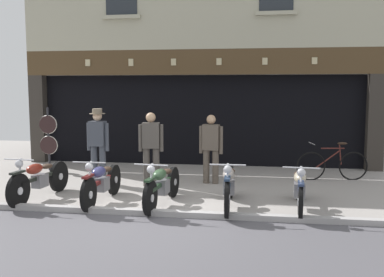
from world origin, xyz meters
TOP-DOWN VIEW (x-y plane):
  - ground at (0.00, -0.98)m, footprint 22.11×22.00m
  - shop_facade at (-0.00, 6.98)m, footprint 10.41×4.42m
  - motorcycle_left at (-2.59, 0.83)m, footprint 0.62×2.05m
  - motorcycle_center_left at (-1.26, 0.77)m, footprint 0.62×1.98m
  - motorcycle_center at (-0.05, 0.73)m, footprint 0.62×2.01m
  - motorcycle_center_right at (1.20, 0.82)m, footprint 0.62×2.11m
  - motorcycle_right at (2.50, 0.89)m, footprint 0.62×2.03m
  - salesman_left at (-2.01, 2.58)m, footprint 0.56×0.37m
  - shopkeeper_center at (-0.66, 2.35)m, footprint 0.56×0.27m
  - salesman_right at (0.64, 2.86)m, footprint 0.56×0.26m
  - tyre_sign_pole at (-3.88, 3.83)m, footprint 0.51×0.06m
  - advert_board_near at (1.42, 5.40)m, footprint 0.74×0.03m
  - leaning_bicycle at (3.52, 3.69)m, footprint 1.72×0.50m

SIDE VIEW (x-z plane):
  - ground at x=0.00m, z-range -0.13..0.05m
  - leaning_bicycle at x=3.52m, z-range -0.10..0.85m
  - motorcycle_right at x=2.50m, z-range -0.04..0.87m
  - motorcycle_center at x=-0.05m, z-range -0.04..0.87m
  - motorcycle_center_left at x=-1.26m, z-range -0.03..0.88m
  - motorcycle_left at x=-2.59m, z-range -0.04..0.89m
  - motorcycle_center_right at x=1.20m, z-range -0.03..0.90m
  - salesman_right at x=0.64m, z-range 0.08..1.69m
  - shopkeeper_center at x=-0.66m, z-range 0.10..1.78m
  - tyre_sign_pole at x=-3.88m, z-range 0.10..1.81m
  - salesman_left at x=-2.01m, z-range 0.11..1.86m
  - shop_facade at x=0.00m, z-range -1.57..5.13m
  - advert_board_near at x=1.42m, z-range 1.28..2.30m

